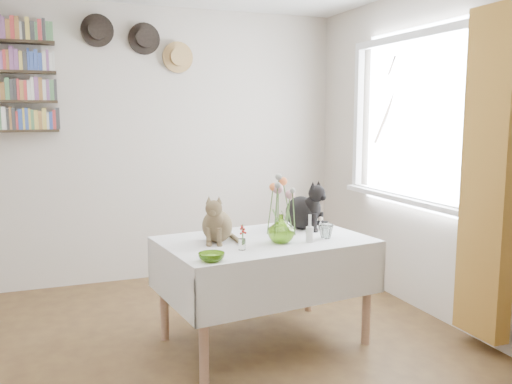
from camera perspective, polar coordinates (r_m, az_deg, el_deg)
name	(u,v)px	position (r m, az deg, el deg)	size (l,w,h in m)	color
room	(191,169)	(2.87, -6.81, 2.37)	(4.08, 4.58, 2.58)	brown
window	(409,132)	(4.45, 15.82, 6.07)	(0.12, 1.52, 1.32)	white
curtain	(489,176)	(3.73, 23.34, 1.56)	(0.12, 0.38, 2.10)	brown
dining_table	(265,265)	(3.65, 0.91, -7.65)	(1.43, 1.02, 0.72)	white
tabby_cat	(217,217)	(3.52, -4.11, -2.67)	(0.21, 0.27, 0.32)	olive
black_cat	(302,204)	(3.92, 4.81, -1.25)	(0.24, 0.31, 0.36)	black
flower_vase	(281,229)	(3.50, 2.66, -3.86)	(0.18, 0.18, 0.18)	#95C93D
green_bowl	(212,257)	(3.08, -4.70, -6.83)	(0.15, 0.15, 0.05)	#95C93D
drinking_glass	(326,231)	(3.65, 7.36, -4.12)	(0.10, 0.10, 0.09)	white
candlestick	(310,233)	(3.53, 5.67, -4.30)	(0.05, 0.05, 0.18)	white
berry_jar	(242,237)	(3.31, -1.48, -4.81)	(0.04, 0.04, 0.17)	white
porcelain_figurine	(321,224)	(3.88, 6.81, -3.42)	(0.05, 0.05, 0.10)	white
flower_bouquet	(281,190)	(3.46, 2.64, 0.19)	(0.17, 0.13, 0.39)	#4C7233
wall_hats	(141,42)	(5.06, -12.02, 15.18)	(0.98, 0.09, 0.48)	black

